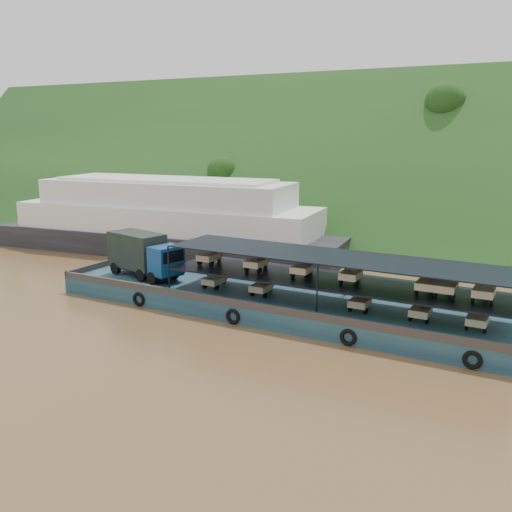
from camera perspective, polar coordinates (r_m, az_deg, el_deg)
The scene contains 4 objects.
ground at distance 40.68m, azimuth 0.42°, elevation -5.51°, with size 160.00×160.00×0.00m, color brown.
hillside at distance 73.47m, azimuth 13.98°, elevation 2.31°, with size 140.00×28.00×28.00m, color #173914.
cargo_barge at distance 40.10m, azimuth 1.50°, elevation -4.05°, with size 35.00×7.18×4.63m.
passenger_ferry at distance 60.60m, azimuth -8.91°, elevation 3.60°, with size 38.80×13.92×7.68m.
Camera 1 is at (18.46, -33.97, 12.65)m, focal length 40.00 mm.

